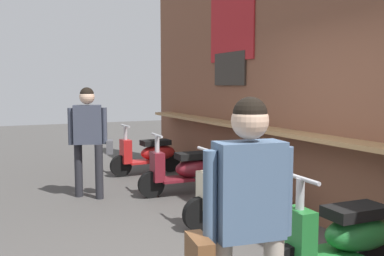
% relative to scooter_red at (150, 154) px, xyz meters
% --- Properties ---
extents(market_stall_facade, '(11.37, 0.61, 3.65)m').
position_rel_scooter_red_xyz_m(market_stall_facade, '(4.19, 0.94, 1.43)').
color(market_stall_facade, brown).
rests_on(market_stall_facade, ground_plane).
extents(scooter_red, '(0.46, 1.40, 0.97)m').
position_rel_scooter_red_xyz_m(scooter_red, '(0.00, 0.00, 0.00)').
color(scooter_red, red).
rests_on(scooter_red, ground_plane).
extents(scooter_maroon, '(0.47, 1.40, 0.97)m').
position_rel_scooter_red_xyz_m(scooter_maroon, '(1.70, -0.00, 0.00)').
color(scooter_maroon, maroon).
rests_on(scooter_maroon, ground_plane).
extents(scooter_cream, '(0.46, 1.40, 0.97)m').
position_rel_scooter_red_xyz_m(scooter_cream, '(3.32, 0.00, 0.00)').
color(scooter_cream, beige).
rests_on(scooter_cream, ground_plane).
extents(scooter_green, '(0.46, 1.40, 0.97)m').
position_rel_scooter_red_xyz_m(scooter_green, '(4.99, -0.00, 0.00)').
color(scooter_green, '#237533').
rests_on(scooter_green, ground_plane).
extents(shopper_with_handbag, '(0.29, 0.66, 1.64)m').
position_rel_scooter_red_xyz_m(shopper_with_handbag, '(5.61, -1.41, 0.60)').
color(shopper_with_handbag, '#ADA393').
rests_on(shopper_with_handbag, ground_plane).
extents(shopper_browsing, '(0.38, 0.67, 1.67)m').
position_rel_scooter_red_xyz_m(shopper_browsing, '(1.27, -1.42, 0.63)').
color(shopper_browsing, '#232328').
rests_on(shopper_browsing, ground_plane).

